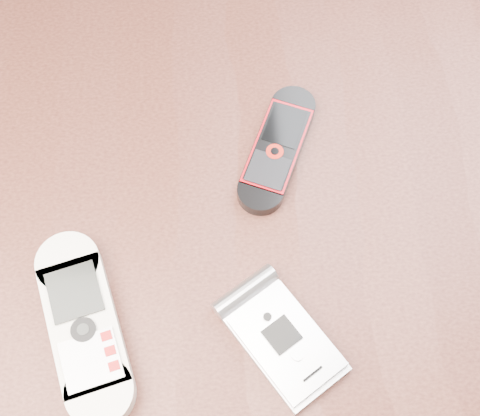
% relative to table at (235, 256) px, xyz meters
% --- Properties ---
extents(ground, '(4.00, 4.00, 0.00)m').
position_rel_table_xyz_m(ground, '(0.00, 0.00, -0.64)').
color(ground, '#472B19').
rests_on(ground, ground).
extents(table, '(1.20, 0.80, 0.75)m').
position_rel_table_xyz_m(table, '(0.00, 0.00, 0.00)').
color(table, black).
rests_on(table, ground).
extents(nokia_white, '(0.10, 0.18, 0.02)m').
position_rel_table_xyz_m(nokia_white, '(-0.13, -0.10, 0.11)').
color(nokia_white, silver).
rests_on(nokia_white, table).
extents(nokia_black_red, '(0.09, 0.14, 0.01)m').
position_rel_table_xyz_m(nokia_black_red, '(0.04, 0.06, 0.11)').
color(nokia_black_red, black).
rests_on(nokia_black_red, table).
extents(motorola_razr, '(0.11, 0.13, 0.02)m').
position_rel_table_xyz_m(motorola_razr, '(0.03, -0.12, 0.11)').
color(motorola_razr, silver).
rests_on(motorola_razr, table).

